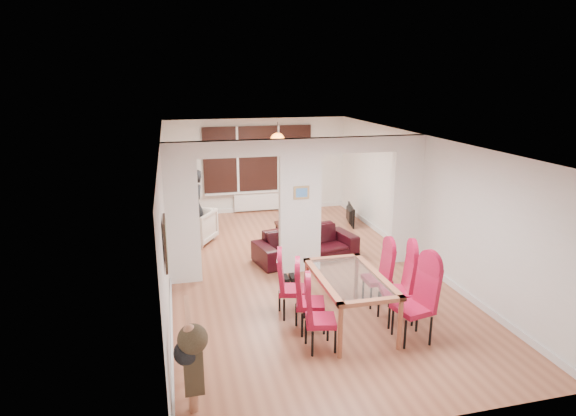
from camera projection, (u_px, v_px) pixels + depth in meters
name	position (u px, v px, depth m)	size (l,w,h in m)	color
floor	(300.00, 270.00, 9.49)	(5.00, 9.00, 0.01)	#9B593E
room_walls	(300.00, 207.00, 9.15)	(5.00, 9.00, 2.60)	silver
divider_wall	(300.00, 207.00, 9.15)	(5.00, 0.18, 2.60)	white
bay_window_blinds	(258.00, 159.00, 13.26)	(3.00, 0.08, 1.80)	black
radiator	(259.00, 201.00, 13.54)	(1.40, 0.08, 0.50)	white
pendant_light	(277.00, 140.00, 12.08)	(0.36, 0.36, 0.36)	orange
stair_newel	(190.00, 345.00, 5.83)	(0.40, 1.20, 1.10)	#AC6D4F
wall_poster	(165.00, 243.00, 6.26)	(0.04, 0.52, 0.67)	gray
pillar_photo	(301.00, 193.00, 8.98)	(0.30, 0.03, 0.25)	#4C8CD8
dining_table	(349.00, 301.00, 7.31)	(0.97, 1.73, 0.81)	#975337
dining_chair_la	(321.00, 315.00, 6.64)	(0.41, 0.41, 1.02)	maroon
dining_chair_lb	(310.00, 298.00, 7.12)	(0.42, 0.42, 1.04)	maroon
dining_chair_lc	(292.00, 285.00, 7.59)	(0.41, 0.41, 1.02)	maroon
dining_chair_ra	(413.00, 302.00, 6.83)	(0.47, 0.47, 1.18)	maroon
dining_chair_rb	(397.00, 287.00, 7.37)	(0.47, 0.47, 1.17)	maroon
dining_chair_rc	(377.00, 275.00, 7.97)	(0.41, 0.41, 1.02)	maroon
sofa	(306.00, 244.00, 10.03)	(2.15, 0.84, 0.63)	black
armchair	(194.00, 227.00, 10.96)	(0.83, 0.85, 0.77)	beige
person	(196.00, 206.00, 10.97)	(0.40, 0.61, 1.67)	black
television	(348.00, 215.00, 12.38)	(0.11, 0.87, 0.50)	black
coffee_table	(296.00, 227.00, 11.84)	(1.00, 0.50, 0.23)	black
bottle	(300.00, 218.00, 11.72)	(0.07, 0.07, 0.28)	#143F19
bowl	(300.00, 221.00, 11.83)	(0.19, 0.19, 0.05)	black
shoes	(289.00, 279.00, 8.96)	(0.26, 0.28, 0.11)	black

